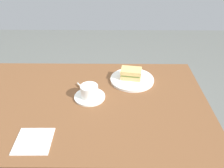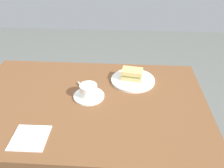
# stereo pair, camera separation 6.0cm
# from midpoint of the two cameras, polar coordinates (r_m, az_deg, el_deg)

# --- Properties ---
(dining_table) EXTENTS (1.24, 0.81, 0.72)m
(dining_table) POSITION_cam_midpoint_polar(r_m,az_deg,el_deg) (1.30, -4.59, -7.50)
(dining_table) COLOR brown
(dining_table) RESTS_ON ground_plane
(sandwich_plate) EXTENTS (0.25, 0.25, 0.01)m
(sandwich_plate) POSITION_cam_midpoint_polar(r_m,az_deg,el_deg) (1.39, 6.28, 0.93)
(sandwich_plate) COLOR white
(sandwich_plate) RESTS_ON dining_table
(sandwich_front) EXTENTS (0.13, 0.10, 0.06)m
(sandwich_front) POSITION_cam_midpoint_polar(r_m,az_deg,el_deg) (1.38, 6.07, 2.37)
(sandwich_front) COLOR #D8B571
(sandwich_front) RESTS_ON sandwich_plate
(coffee_saucer) EXTENTS (0.16, 0.16, 0.01)m
(coffee_saucer) POSITION_cam_midpoint_polar(r_m,az_deg,el_deg) (1.25, -4.17, -2.91)
(coffee_saucer) COLOR white
(coffee_saucer) RESTS_ON dining_table
(coffee_cup) EXTENTS (0.09, 0.12, 0.06)m
(coffee_cup) POSITION_cam_midpoint_polar(r_m,az_deg,el_deg) (1.23, -4.21, -1.42)
(coffee_cup) COLOR white
(coffee_cup) RESTS_ON coffee_saucer
(spoon) EXTENTS (0.06, 0.09, 0.01)m
(spoon) POSITION_cam_midpoint_polar(r_m,az_deg,el_deg) (1.31, -5.71, -0.83)
(spoon) COLOR silver
(spoon) RESTS_ON coffee_saucer
(napkin) EXTENTS (0.15, 0.15, 0.00)m
(napkin) POSITION_cam_midpoint_polar(r_m,az_deg,el_deg) (1.08, -17.54, -12.20)
(napkin) COLOR white
(napkin) RESTS_ON dining_table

